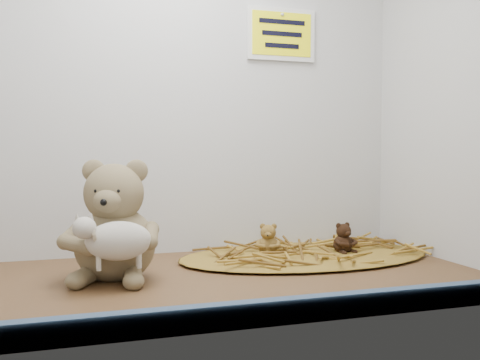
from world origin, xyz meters
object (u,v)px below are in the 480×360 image
object	(u,v)px
main_teddy	(115,219)
mini_teddy_brown	(343,236)
toy_lamb	(119,241)
mini_teddy_tan	(268,238)

from	to	relation	value
main_teddy	mini_teddy_brown	size ratio (longest dim) A/B	3.26
toy_lamb	mini_teddy_tan	distance (cm)	39.88
mini_teddy_brown	toy_lamb	bearing A→B (deg)	-175.79
toy_lamb	mini_teddy_tan	xyz separation A→B (cm)	(35.35, 18.02, -3.96)
main_teddy	mini_teddy_tan	distance (cm)	37.28
toy_lamb	mini_teddy_brown	bearing A→B (deg)	16.20
mini_teddy_tan	mini_teddy_brown	distance (cm)	18.21
main_teddy	toy_lamb	bearing A→B (deg)	-71.62
main_teddy	toy_lamb	xyz separation A→B (cm)	(0.00, -8.39, -2.87)
mini_teddy_tan	mini_teddy_brown	xyz separation A→B (cm)	(18.04, -2.52, -0.09)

